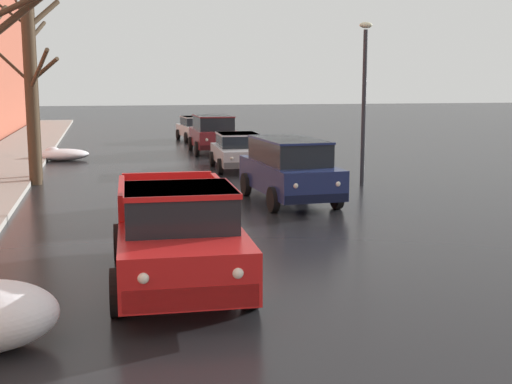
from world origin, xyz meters
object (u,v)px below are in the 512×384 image
(bare_tree_mid_block, at_px, (32,89))
(sedan_silver_parked_kerbside_mid, at_px, (239,150))
(bare_tree_far_down_block, at_px, (33,85))
(suv_darkblue_parked_kerbside_close, at_px, (289,168))
(sedan_white_queued_behind_truck, at_px, (196,128))
(street_lamp_post, at_px, (364,94))
(suv_maroon_parked_far_down_block, at_px, (213,132))
(pickup_truck_red_approaching_near_lane, at_px, (177,233))

(bare_tree_mid_block, height_order, sedan_silver_parked_kerbside_mid, bare_tree_mid_block)
(bare_tree_far_down_block, distance_m, suv_darkblue_parked_kerbside_close, 9.91)
(sedan_white_queued_behind_truck, bearing_deg, street_lamp_post, -81.09)
(bare_tree_mid_block, bearing_deg, street_lamp_post, -13.72)
(suv_maroon_parked_far_down_block, distance_m, sedan_white_queued_behind_truck, 7.07)
(suv_darkblue_parked_kerbside_close, relative_size, suv_maroon_parked_far_down_block, 1.03)
(bare_tree_mid_block, distance_m, sedan_white_queued_behind_truck, 17.95)
(sedan_white_queued_behind_truck, bearing_deg, suv_maroon_parked_far_down_block, -91.40)
(suv_darkblue_parked_kerbside_close, height_order, suv_maroon_parked_far_down_block, same)
(street_lamp_post, bearing_deg, bare_tree_mid_block, 166.28)
(suv_darkblue_parked_kerbside_close, distance_m, sedan_white_queued_behind_truck, 21.11)
(suv_maroon_parked_far_down_block, bearing_deg, pickup_truck_red_approaching_near_lane, -101.08)
(bare_tree_mid_block, distance_m, suv_maroon_parked_far_down_block, 11.90)
(suv_darkblue_parked_kerbside_close, bearing_deg, pickup_truck_red_approaching_near_lane, -118.99)
(suv_darkblue_parked_kerbside_close, xyz_separation_m, suv_maroon_parked_far_down_block, (0.16, 14.04, 0.00))
(bare_tree_mid_block, distance_m, street_lamp_post, 10.90)
(sedan_silver_parked_kerbside_mid, distance_m, suv_maroon_parked_far_down_block, 6.58)
(street_lamp_post, bearing_deg, pickup_truck_red_approaching_near_lane, -126.77)
(street_lamp_post, bearing_deg, suv_maroon_parked_far_down_block, 104.97)
(bare_tree_far_down_block, xyz_separation_m, sedan_silver_parked_kerbside_mid, (7.48, 1.33, -2.57))
(street_lamp_post, bearing_deg, suv_darkblue_parked_kerbside_close, -142.70)
(suv_darkblue_parked_kerbside_close, distance_m, street_lamp_post, 4.56)
(bare_tree_far_down_block, relative_size, sedan_silver_parked_kerbside_mid, 1.56)
(bare_tree_far_down_block, distance_m, street_lamp_post, 11.28)
(bare_tree_far_down_block, xyz_separation_m, sedan_white_queued_behind_truck, (7.74, 14.97, -2.57))
(bare_tree_mid_block, bearing_deg, sedan_silver_parked_kerbside_mid, 18.01)
(sedan_silver_parked_kerbside_mid, relative_size, street_lamp_post, 0.81)
(street_lamp_post, bearing_deg, sedan_white_queued_behind_truck, 98.91)
(bare_tree_mid_block, distance_m, pickup_truck_red_approaching_near_lane, 12.94)
(sedan_silver_parked_kerbside_mid, xyz_separation_m, street_lamp_post, (3.18, -4.99, 2.25))
(pickup_truck_red_approaching_near_lane, relative_size, suv_maroon_parked_far_down_block, 1.20)
(pickup_truck_red_approaching_near_lane, distance_m, suv_maroon_parked_far_down_block, 21.68)
(suv_maroon_parked_far_down_block, height_order, sedan_white_queued_behind_truck, suv_maroon_parked_far_down_block)
(bare_tree_far_down_block, height_order, pickup_truck_red_approaching_near_lane, bare_tree_far_down_block)
(pickup_truck_red_approaching_near_lane, xyz_separation_m, sedan_white_queued_behind_truck, (4.34, 28.35, -0.13))
(suv_darkblue_parked_kerbside_close, relative_size, street_lamp_post, 0.87)
(suv_darkblue_parked_kerbside_close, relative_size, sedan_silver_parked_kerbside_mid, 1.08)
(bare_tree_far_down_block, bearing_deg, street_lamp_post, -18.97)
(bare_tree_far_down_block, relative_size, suv_darkblue_parked_kerbside_close, 1.45)
(sedan_silver_parked_kerbside_mid, bearing_deg, bare_tree_mid_block, -161.99)
(sedan_white_queued_behind_truck, bearing_deg, bare_tree_far_down_block, -117.36)
(sedan_silver_parked_kerbside_mid, xyz_separation_m, sedan_white_queued_behind_truck, (0.26, 13.64, -0.00))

